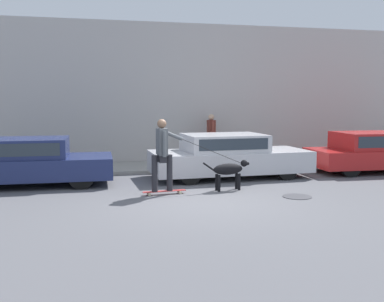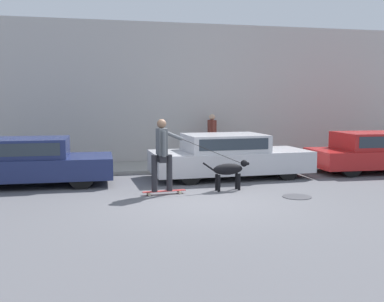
{
  "view_description": "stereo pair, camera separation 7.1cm",
  "coord_description": "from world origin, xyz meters",
  "px_view_note": "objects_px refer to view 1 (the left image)",
  "views": [
    {
      "loc": [
        -2.46,
        -9.33,
        2.2
      ],
      "look_at": [
        0.09,
        1.55,
        0.95
      ],
      "focal_mm": 42.0,
      "sensor_mm": 36.0,
      "label": 1
    },
    {
      "loc": [
        -2.39,
        -9.35,
        2.2
      ],
      "look_at": [
        0.09,
        1.55,
        0.95
      ],
      "focal_mm": 42.0,
      "sensor_mm": 36.0,
      "label": 2
    }
  ],
  "objects_px": {
    "parked_car_2": "(372,153)",
    "pedestrian_with_bag": "(211,136)",
    "dog": "(229,170)",
    "skateboarder": "(163,152)",
    "parked_car_0": "(29,162)",
    "parked_car_1": "(228,157)"
  },
  "relations": [
    {
      "from": "parked_car_2",
      "to": "pedestrian_with_bag",
      "type": "relative_size",
      "value": 2.45
    },
    {
      "from": "dog",
      "to": "parked_car_2",
      "type": "bearing_deg",
      "value": 11.43
    },
    {
      "from": "skateboarder",
      "to": "pedestrian_with_bag",
      "type": "relative_size",
      "value": 1.57
    },
    {
      "from": "parked_car_0",
      "to": "dog",
      "type": "distance_m",
      "value": 5.2
    },
    {
      "from": "parked_car_1",
      "to": "parked_car_2",
      "type": "distance_m",
      "value": 4.69
    },
    {
      "from": "dog",
      "to": "skateboarder",
      "type": "bearing_deg",
      "value": 177.14
    },
    {
      "from": "parked_car_1",
      "to": "parked_car_0",
      "type": "bearing_deg",
      "value": 177.91
    },
    {
      "from": "parked_car_2",
      "to": "pedestrian_with_bag",
      "type": "xyz_separation_m",
      "value": [
        -4.48,
        2.59,
        0.42
      ]
    },
    {
      "from": "parked_car_2",
      "to": "dog",
      "type": "distance_m",
      "value": 5.54
    },
    {
      "from": "parked_car_0",
      "to": "skateboarder",
      "type": "xyz_separation_m",
      "value": [
        3.2,
        -1.93,
        0.41
      ]
    },
    {
      "from": "pedestrian_with_bag",
      "to": "dog",
      "type": "bearing_deg",
      "value": 82.33
    },
    {
      "from": "skateboarder",
      "to": "parked_car_1",
      "type": "bearing_deg",
      "value": 36.35
    },
    {
      "from": "parked_car_0",
      "to": "skateboarder",
      "type": "height_order",
      "value": "skateboarder"
    },
    {
      "from": "dog",
      "to": "skateboarder",
      "type": "xyz_separation_m",
      "value": [
        -1.68,
        -0.14,
        0.52
      ]
    },
    {
      "from": "dog",
      "to": "pedestrian_with_bag",
      "type": "height_order",
      "value": "pedestrian_with_bag"
    },
    {
      "from": "parked_car_1",
      "to": "dog",
      "type": "relative_size",
      "value": 3.73
    },
    {
      "from": "dog",
      "to": "parked_car_1",
      "type": "bearing_deg",
      "value": 65.44
    },
    {
      "from": "parked_car_2",
      "to": "skateboarder",
      "type": "xyz_separation_m",
      "value": [
        -6.92,
        -1.93,
        0.43
      ]
    },
    {
      "from": "parked_car_0",
      "to": "parked_car_2",
      "type": "xyz_separation_m",
      "value": [
        10.12,
        0.0,
        -0.02
      ]
    },
    {
      "from": "parked_car_2",
      "to": "pedestrian_with_bag",
      "type": "bearing_deg",
      "value": 152.0
    },
    {
      "from": "dog",
      "to": "skateboarder",
      "type": "distance_m",
      "value": 1.76
    },
    {
      "from": "parked_car_0",
      "to": "parked_car_1",
      "type": "relative_size",
      "value": 0.91
    }
  ]
}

